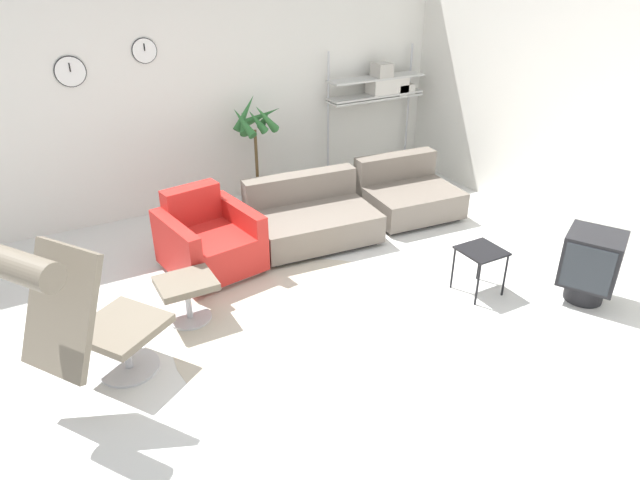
{
  "coord_description": "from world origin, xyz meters",
  "views": [
    {
      "loc": [
        -2.01,
        -3.51,
        2.82
      ],
      "look_at": [
        0.11,
        0.31,
        0.55
      ],
      "focal_mm": 32.0,
      "sensor_mm": 36.0,
      "label": 1
    }
  ],
  "objects_px": {
    "couch_low": "(311,219)",
    "shelf_unit": "(383,87)",
    "couch_second": "(407,195)",
    "side_table": "(481,255)",
    "armchair_red": "(209,243)",
    "crt_television": "(591,264)",
    "lounge_chair": "(78,310)",
    "potted_plant": "(256,152)",
    "ottoman": "(187,290)"
  },
  "relations": [
    {
      "from": "potted_plant",
      "to": "shelf_unit",
      "type": "bearing_deg",
      "value": 6.11
    },
    {
      "from": "shelf_unit",
      "to": "potted_plant",
      "type": "bearing_deg",
      "value": -173.89
    },
    {
      "from": "armchair_red",
      "to": "side_table",
      "type": "height_order",
      "value": "armchair_red"
    },
    {
      "from": "potted_plant",
      "to": "crt_television",
      "type": "bearing_deg",
      "value": -62.4
    },
    {
      "from": "crt_television",
      "to": "potted_plant",
      "type": "relative_size",
      "value": 0.49
    },
    {
      "from": "couch_low",
      "to": "crt_television",
      "type": "distance_m",
      "value": 2.72
    },
    {
      "from": "ottoman",
      "to": "couch_low",
      "type": "bearing_deg",
      "value": 27.23
    },
    {
      "from": "couch_second",
      "to": "potted_plant",
      "type": "relative_size",
      "value": 0.81
    },
    {
      "from": "crt_television",
      "to": "shelf_unit",
      "type": "xyz_separation_m",
      "value": [
        0.17,
        3.48,
        0.84
      ]
    },
    {
      "from": "couch_second",
      "to": "potted_plant",
      "type": "bearing_deg",
      "value": -31.05
    },
    {
      "from": "couch_second",
      "to": "shelf_unit",
      "type": "xyz_separation_m",
      "value": [
        0.45,
        1.23,
        0.96
      ]
    },
    {
      "from": "ottoman",
      "to": "couch_second",
      "type": "relative_size",
      "value": 0.43
    },
    {
      "from": "couch_low",
      "to": "shelf_unit",
      "type": "relative_size",
      "value": 0.8
    },
    {
      "from": "side_table",
      "to": "crt_television",
      "type": "relative_size",
      "value": 0.67
    },
    {
      "from": "couch_low",
      "to": "crt_television",
      "type": "bearing_deg",
      "value": 129.65
    },
    {
      "from": "lounge_chair",
      "to": "side_table",
      "type": "xyz_separation_m",
      "value": [
        3.28,
        -0.27,
        -0.34
      ]
    },
    {
      "from": "lounge_chair",
      "to": "shelf_unit",
      "type": "relative_size",
      "value": 0.76
    },
    {
      "from": "lounge_chair",
      "to": "couch_low",
      "type": "height_order",
      "value": "lounge_chair"
    },
    {
      "from": "lounge_chair",
      "to": "crt_television",
      "type": "xyz_separation_m",
      "value": [
        4.02,
        -0.82,
        -0.36
      ]
    },
    {
      "from": "ottoman",
      "to": "couch_low",
      "type": "xyz_separation_m",
      "value": [
        1.6,
        0.82,
        -0.05
      ]
    },
    {
      "from": "side_table",
      "to": "couch_second",
      "type": "bearing_deg",
      "value": 74.74
    },
    {
      "from": "couch_second",
      "to": "shelf_unit",
      "type": "bearing_deg",
      "value": -105.66
    },
    {
      "from": "side_table",
      "to": "lounge_chair",
      "type": "bearing_deg",
      "value": 175.32
    },
    {
      "from": "ottoman",
      "to": "armchair_red",
      "type": "bearing_deg",
      "value": 58.56
    },
    {
      "from": "armchair_red",
      "to": "couch_low",
      "type": "relative_size",
      "value": 0.71
    },
    {
      "from": "side_table",
      "to": "potted_plant",
      "type": "relative_size",
      "value": 0.32
    },
    {
      "from": "ottoman",
      "to": "potted_plant",
      "type": "bearing_deg",
      "value": 52.19
    },
    {
      "from": "lounge_chair",
      "to": "potted_plant",
      "type": "xyz_separation_m",
      "value": [
        2.31,
        2.45,
        -0.04
      ]
    },
    {
      "from": "ottoman",
      "to": "crt_television",
      "type": "distance_m",
      "value": 3.46
    },
    {
      "from": "lounge_chair",
      "to": "potted_plant",
      "type": "distance_m",
      "value": 3.37
    },
    {
      "from": "couch_second",
      "to": "side_table",
      "type": "relative_size",
      "value": 2.51
    },
    {
      "from": "armchair_red",
      "to": "side_table",
      "type": "xyz_separation_m",
      "value": [
        1.99,
        -1.56,
        0.08
      ]
    },
    {
      "from": "couch_second",
      "to": "side_table",
      "type": "xyz_separation_m",
      "value": [
        -0.46,
        -1.69,
        0.15
      ]
    },
    {
      "from": "couch_second",
      "to": "shelf_unit",
      "type": "relative_size",
      "value": 0.65
    },
    {
      "from": "side_table",
      "to": "potted_plant",
      "type": "height_order",
      "value": "potted_plant"
    },
    {
      "from": "shelf_unit",
      "to": "ottoman",
      "type": "bearing_deg",
      "value": -148.13
    },
    {
      "from": "couch_second",
      "to": "armchair_red",
      "type": "bearing_deg",
      "value": 7.76
    },
    {
      "from": "couch_second",
      "to": "ottoman",
      "type": "bearing_deg",
      "value": 20.97
    },
    {
      "from": "couch_low",
      "to": "shelf_unit",
      "type": "height_order",
      "value": "shelf_unit"
    },
    {
      "from": "shelf_unit",
      "to": "crt_television",
      "type": "bearing_deg",
      "value": -92.81
    },
    {
      "from": "armchair_red",
      "to": "couch_second",
      "type": "height_order",
      "value": "armchair_red"
    },
    {
      "from": "couch_second",
      "to": "side_table",
      "type": "distance_m",
      "value": 1.76
    },
    {
      "from": "lounge_chair",
      "to": "shelf_unit",
      "type": "distance_m",
      "value": 4.98
    },
    {
      "from": "lounge_chair",
      "to": "potted_plant",
      "type": "relative_size",
      "value": 0.95
    },
    {
      "from": "lounge_chair",
      "to": "armchair_red",
      "type": "relative_size",
      "value": 1.34
    },
    {
      "from": "couch_low",
      "to": "shelf_unit",
      "type": "xyz_separation_m",
      "value": [
        1.73,
        1.25,
        0.96
      ]
    },
    {
      "from": "shelf_unit",
      "to": "lounge_chair",
      "type": "bearing_deg",
      "value": -147.67
    },
    {
      "from": "side_table",
      "to": "crt_television",
      "type": "bearing_deg",
      "value": -36.76
    },
    {
      "from": "potted_plant",
      "to": "couch_low",
      "type": "bearing_deg",
      "value": -81.84
    },
    {
      "from": "couch_second",
      "to": "side_table",
      "type": "bearing_deg",
      "value": 79.36
    }
  ]
}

